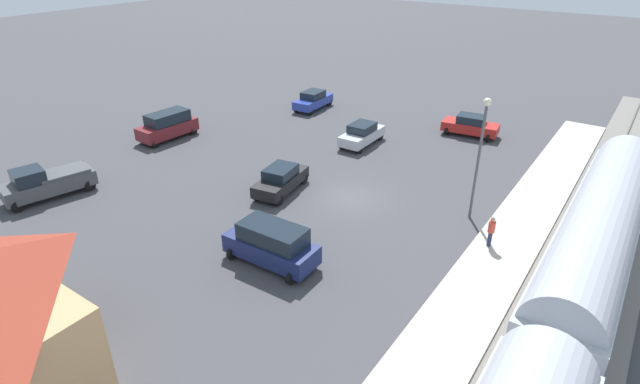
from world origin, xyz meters
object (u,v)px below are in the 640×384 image
Objects in this scene: sedan_black at (281,179)px; sedan_silver at (362,134)px; suv_maroon at (168,125)px; sedan_blue at (313,100)px; light_pole_near_platform at (481,145)px; suv_navy at (272,244)px; sedan_red at (470,125)px; pedestrian_on_platform at (491,230)px; pickup_charcoal at (47,182)px.

sedan_silver is (-0.09, -10.19, 0.00)m from sedan_black.
sedan_blue is (-5.20, -13.22, -0.27)m from suv_maroon.
sedan_black is 12.53m from light_pole_near_platform.
sedan_silver is at bearing 148.27° from sedan_blue.
light_pole_near_platform is at bearing -161.64° from sedan_black.
suv_navy is 1.06× the size of sedan_red.
sedan_red is (6.90, -16.22, -0.40)m from pedestrian_on_platform.
suv_navy is (-4.67, 6.53, 0.27)m from sedan_black.
sedan_blue is (21.84, -14.58, -0.40)m from pedestrian_on_platform.
sedan_black is (-13.65, 2.26, -0.27)m from suv_maroon.
sedan_red is (-1.82, -23.65, -0.27)m from suv_navy.
sedan_red is at bearing -124.89° from pickup_charcoal.
sedan_red and sedan_silver have the same top height.
pedestrian_on_platform is 11.46m from suv_navy.
light_pole_near_platform is (-11.26, 6.43, 3.76)m from sedan_silver.
pedestrian_on_platform is 16.23m from sedan_silver.
pedestrian_on_platform is 0.30× the size of pickup_charcoal.
suv_navy reaches higher than sedan_black.
pedestrian_on_platform is 13.43m from sedan_black.
sedan_silver is 0.62× the size of light_pole_near_platform.
pickup_charcoal is (11.76, 9.05, 0.15)m from sedan_black.
sedan_blue is at bearing -61.36° from sedan_black.
sedan_red is (-18.25, -26.17, -0.15)m from pickup_charcoal.
sedan_black is at bearing -54.45° from suv_navy.
pedestrian_on_platform is at bearing 177.11° from suv_maroon.
sedan_silver is (6.40, 6.92, 0.00)m from sedan_red.
light_pole_near_platform is (-11.35, -3.77, 3.76)m from sedan_black.
suv_navy is at bearing 125.55° from sedan_black.
light_pole_near_platform is (-23.11, -12.82, 3.61)m from pickup_charcoal.
suv_navy is 12.76m from light_pole_near_platform.
sedan_blue is at bearing -59.20° from suv_navy.
pedestrian_on_platform reaches higher than sedan_red.
sedan_black is 8.03m from suv_navy.
light_pole_near_platform is (-4.86, 13.35, 3.76)m from sedan_red.
sedan_red is at bearing -94.41° from suv_navy.
pickup_charcoal is at bearing 29.02° from light_pole_near_platform.
sedan_silver is (-13.75, -7.93, -0.27)m from suv_maroon.
sedan_silver is at bearing 47.27° from sedan_red.
suv_navy is (-18.32, 8.79, 0.00)m from suv_maroon.
sedan_black is at bearing 69.23° from sedan_red.
suv_navy is 17.34m from sedan_silver.
pickup_charcoal is at bearing 99.50° from suv_maroon.
suv_maroon is 1.07× the size of sedan_red.
suv_maroon reaches higher than pedestrian_on_platform.
suv_maroon is 1.11× the size of sedan_silver.
sedan_black is 18.31m from sedan_red.
sedan_silver is at bearing -29.73° from light_pole_near_platform.
suv_maroon reaches higher than sedan_black.
pedestrian_on_platform reaches higher than sedan_blue.
sedan_red is at bearing -143.59° from suv_maroon.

